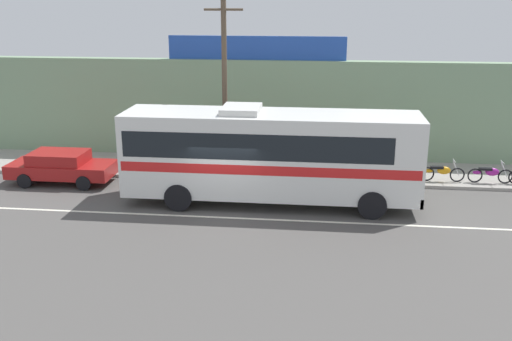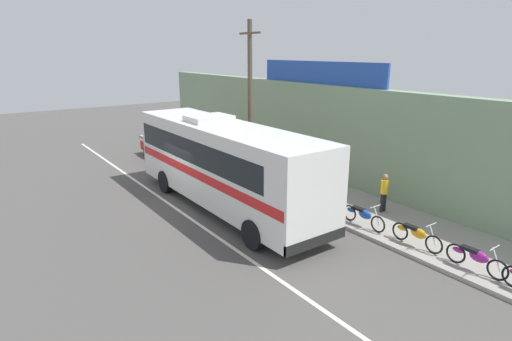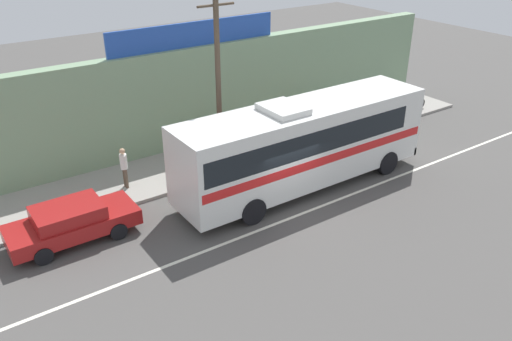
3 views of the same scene
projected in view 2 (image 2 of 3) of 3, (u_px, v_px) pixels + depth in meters
name	position (u px, v px, depth m)	size (l,w,h in m)	color
ground_plane	(188.00, 201.00, 18.22)	(70.00, 70.00, 0.00)	#4F4C49
sidewalk_slab	(279.00, 179.00, 21.12)	(30.00, 3.60, 0.14)	gray
storefront_facade	(312.00, 130.00, 21.68)	(30.00, 0.70, 4.80)	gray
storefront_billboard	(319.00, 73.00, 20.59)	(8.39, 0.12, 1.10)	#234CAD
road_center_stripe	(171.00, 205.00, 17.77)	(30.00, 0.14, 0.01)	silver
intercity_bus	(223.00, 160.00, 16.97)	(11.13, 2.69, 3.78)	silver
parked_car	(167.00, 147.00, 25.21)	(4.42, 1.89, 1.37)	maroon
utility_pole	(250.00, 101.00, 19.68)	(1.60, 0.22, 7.64)	brown
motorcycle_black	(475.00, 257.00, 12.09)	(1.85, 0.56, 0.94)	black
motorcycle_purple	(363.00, 215.00, 15.20)	(1.94, 0.56, 0.94)	black
motorcycle_green	(416.00, 234.00, 13.63)	(1.88, 0.56, 0.94)	black
pedestrian_far_right	(384.00, 190.00, 16.44)	(0.30, 0.48, 1.57)	black
pedestrian_near_shop	(225.00, 144.00, 24.16)	(0.30, 0.48, 1.74)	brown
pedestrian_by_curb	(296.00, 162.00, 20.60)	(0.30, 0.48, 1.58)	navy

